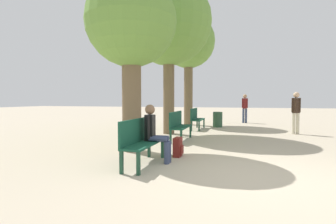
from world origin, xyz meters
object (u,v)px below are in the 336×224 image
person_seated (155,131)px  trash_bin (218,119)px  bench_row_0 (140,138)px  pedestrian_near (245,106)px  tree_row_0 (131,25)px  tree_row_2 (188,43)px  backpack (178,147)px  bench_row_1 (179,124)px  pedestrian_mid (296,110)px  tree_row_1 (169,24)px  bench_row_2 (196,117)px

person_seated → trash_bin: person_seated is taller
bench_row_0 → pedestrian_near: 11.03m
tree_row_0 → tree_row_2: (0.00, 7.50, 1.05)m
tree_row_0 → trash_bin: tree_row_0 is taller
trash_bin → backpack: bearing=-92.4°
person_seated → backpack: bearing=64.0°
bench_row_1 → pedestrian_mid: size_ratio=0.94×
tree_row_0 → pedestrian_near: size_ratio=2.77×
tree_row_0 → backpack: (1.36, -0.37, -3.09)m
pedestrian_mid → trash_bin: 3.72m
tree_row_2 → pedestrian_near: 4.92m
tree_row_1 → backpack: tree_row_1 is taller
tree_row_2 → person_seated: (1.01, -8.56, -3.69)m
tree_row_0 → tree_row_1: bearing=90.0°
tree_row_0 → pedestrian_mid: 7.25m
bench_row_0 → person_seated: 0.39m
bench_row_0 → bench_row_1: size_ratio=1.00×
bench_row_2 → tree_row_0: tree_row_0 is taller
bench_row_0 → backpack: (0.57, 0.99, -0.33)m
pedestrian_mid → bench_row_2: bearing=171.7°
bench_row_0 → backpack: size_ratio=3.42×
tree_row_0 → pedestrian_near: (2.95, 9.45, -2.36)m
backpack → tree_row_0: bearing=164.9°
bench_row_0 → person_seated: size_ratio=1.24×
bench_row_1 → person_seated: size_ratio=1.24×
backpack → pedestrian_near: 9.97m
bench_row_2 → tree_row_1: bearing=-113.4°
person_seated → pedestrian_mid: size_ratio=0.76×
tree_row_2 → backpack: tree_row_2 is taller
bench_row_1 → bench_row_2: same height
pedestrian_mid → bench_row_0: bearing=-123.3°
bench_row_1 → tree_row_0: 3.52m
bench_row_1 → trash_bin: bench_row_1 is taller
bench_row_1 → tree_row_1: tree_row_1 is taller
bench_row_1 → person_seated: 3.12m
pedestrian_near → pedestrian_mid: bearing=-67.6°
tree_row_2 → bench_row_2: bearing=-69.1°
tree_row_2 → tree_row_0: bearing=-90.0°
bench_row_0 → tree_row_2: size_ratio=0.27×
bench_row_1 → backpack: (0.57, -2.41, -0.33)m
pedestrian_near → trash_bin: 3.14m
tree_row_0 → pedestrian_mid: bearing=44.9°
pedestrian_mid → tree_row_2: bearing=151.3°
bench_row_2 → bench_row_1: bearing=-90.0°
pedestrian_near → tree_row_2: bearing=-146.5°
bench_row_0 → backpack: 1.19m
backpack → bench_row_0: bearing=-120.0°
backpack → pedestrian_near: bearing=80.8°
tree_row_1 → person_seated: size_ratio=4.83×
bench_row_2 → tree_row_2: (-0.79, 2.06, 3.82)m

